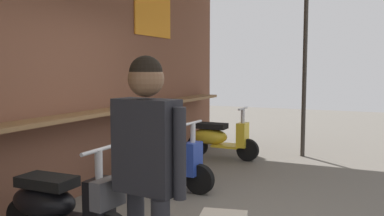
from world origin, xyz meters
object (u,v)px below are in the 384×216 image
(scooter_yellow, at_px, (218,137))
(scooter_black, at_px, (58,205))
(scooter_blue, at_px, (162,161))
(shopper_with_handbag, at_px, (145,159))

(scooter_yellow, bearing_deg, scooter_black, -89.22)
(scooter_black, xyz_separation_m, scooter_blue, (2.03, -0.00, 0.00))
(scooter_black, distance_m, scooter_yellow, 4.18)
(scooter_black, bearing_deg, scooter_blue, 89.32)
(scooter_black, height_order, shopper_with_handbag, shopper_with_handbag)
(scooter_yellow, height_order, shopper_with_handbag, shopper_with_handbag)
(scooter_yellow, bearing_deg, scooter_blue, -89.22)
(scooter_blue, height_order, shopper_with_handbag, shopper_with_handbag)
(scooter_black, xyz_separation_m, shopper_with_handbag, (-0.62, -1.34, 0.69))
(scooter_black, bearing_deg, scooter_yellow, 89.32)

